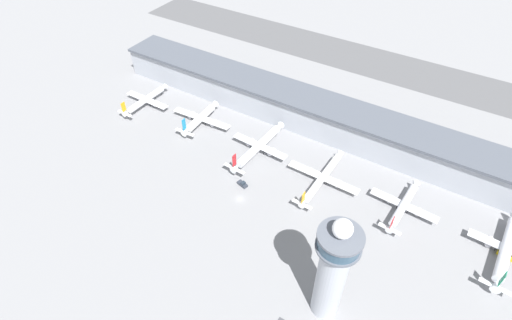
% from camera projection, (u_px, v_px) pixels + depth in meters
% --- Properties ---
extents(ground_plane, '(1000.00, 1000.00, 0.00)m').
position_uv_depth(ground_plane, '(240.00, 199.00, 194.71)').
color(ground_plane, gray).
extents(terminal_building, '(253.54, 25.00, 19.22)m').
position_uv_depth(terminal_building, '(306.00, 110.00, 231.55)').
color(terminal_building, '#A3A8B2').
rests_on(terminal_building, ground).
extents(runway_strip, '(380.31, 44.00, 0.01)m').
position_uv_depth(runway_strip, '(360.00, 58.00, 295.21)').
color(runway_strip, '#515154').
rests_on(runway_strip, ground).
extents(control_tower, '(15.07, 15.07, 52.80)m').
position_uv_depth(control_tower, '(333.00, 270.00, 136.31)').
color(control_tower, '#ADB2BC').
rests_on(control_tower, ground).
extents(airplane_gate_alpha, '(31.66, 36.77, 12.37)m').
position_uv_depth(airplane_gate_alpha, '(146.00, 100.00, 248.53)').
color(airplane_gate_alpha, white).
rests_on(airplane_gate_alpha, ground).
extents(airplane_gate_bravo, '(38.16, 33.20, 13.74)m').
position_uv_depth(airplane_gate_bravo, '(201.00, 118.00, 234.94)').
color(airplane_gate_bravo, white).
rests_on(airplane_gate_bravo, ground).
extents(airplane_gate_charlie, '(33.60, 45.68, 14.38)m').
position_uv_depth(airplane_gate_charlie, '(259.00, 146.00, 215.97)').
color(airplane_gate_charlie, silver).
rests_on(airplane_gate_charlie, ground).
extents(airplane_gate_delta, '(38.28, 44.13, 11.88)m').
position_uv_depth(airplane_gate_delta, '(322.00, 178.00, 199.50)').
color(airplane_gate_delta, white).
rests_on(airplane_gate_delta, ground).
extents(airplane_gate_echo, '(32.58, 36.13, 11.88)m').
position_uv_depth(airplane_gate_echo, '(403.00, 205.00, 186.49)').
color(airplane_gate_echo, silver).
rests_on(airplane_gate_echo, ground).
extents(airplane_gate_foxtrot, '(30.92, 45.51, 13.96)m').
position_uv_depth(airplane_gate_foxtrot, '(506.00, 249.00, 168.71)').
color(airplane_gate_foxtrot, silver).
rests_on(airplane_gate_foxtrot, ground).
extents(service_truck_catering, '(6.05, 3.88, 2.52)m').
position_uv_depth(service_truck_catering, '(242.00, 184.00, 200.79)').
color(service_truck_catering, black).
rests_on(service_truck_catering, ground).
extents(service_truck_fuel, '(7.69, 3.41, 2.77)m').
position_uv_depth(service_truck_fuel, '(506.00, 255.00, 170.15)').
color(service_truck_fuel, black).
rests_on(service_truck_fuel, ground).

